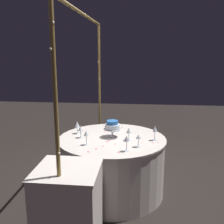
% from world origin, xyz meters
% --- Properties ---
extents(ground_plane, '(12.00, 12.00, 0.00)m').
position_xyz_m(ground_plane, '(0.00, 0.00, 0.00)').
color(ground_plane, black).
extents(decorative_arch, '(2.33, 0.06, 2.22)m').
position_xyz_m(decorative_arch, '(-0.00, 0.33, 1.47)').
color(decorative_arch, olive).
rests_on(decorative_arch, ground).
extents(main_table, '(1.35, 1.35, 0.73)m').
position_xyz_m(main_table, '(0.00, 0.00, 0.37)').
color(main_table, silver).
rests_on(main_table, ground).
extents(side_table, '(0.58, 0.58, 0.76)m').
position_xyz_m(side_table, '(-0.99, 0.30, 0.38)').
color(side_table, silver).
rests_on(side_table, ground).
extents(tiered_cake, '(0.22, 0.22, 0.21)m').
position_xyz_m(tiered_cake, '(0.04, -0.00, 0.87)').
color(tiered_cake, silver).
rests_on(tiered_cake, main_table).
extents(wine_glass_0, '(0.07, 0.07, 0.16)m').
position_xyz_m(wine_glass_0, '(0.14, 0.48, 0.85)').
color(wine_glass_0, silver).
rests_on(wine_glass_0, main_table).
extents(wine_glass_1, '(0.06, 0.06, 0.16)m').
position_xyz_m(wine_glass_1, '(-0.07, -0.21, 0.85)').
color(wine_glass_1, silver).
rests_on(wine_glass_1, main_table).
extents(wine_glass_2, '(0.06, 0.06, 0.18)m').
position_xyz_m(wine_glass_2, '(-0.03, -0.53, 0.87)').
color(wine_glass_2, silver).
rests_on(wine_glass_2, main_table).
extents(wine_glass_3, '(0.06, 0.06, 0.17)m').
position_xyz_m(wine_glass_3, '(-0.28, 0.27, 0.86)').
color(wine_glass_3, silver).
rests_on(wine_glass_3, main_table).
extents(wine_glass_4, '(0.06, 0.06, 0.15)m').
position_xyz_m(wine_glass_4, '(-0.29, -0.33, 0.85)').
color(wine_glass_4, silver).
rests_on(wine_glass_4, main_table).
extents(wine_glass_5, '(0.06, 0.06, 0.15)m').
position_xyz_m(wine_glass_5, '(-0.03, 0.39, 0.85)').
color(wine_glass_5, silver).
rests_on(wine_glass_5, main_table).
extents(wine_glass_6, '(0.06, 0.06, 0.18)m').
position_xyz_m(wine_glass_6, '(-0.43, -0.20, 0.87)').
color(wine_glass_6, silver).
rests_on(wine_glass_6, main_table).
extents(cake_knife, '(0.29, 0.08, 0.01)m').
position_xyz_m(cake_knife, '(0.45, -0.08, 0.74)').
color(cake_knife, silver).
rests_on(cake_knife, main_table).
extents(rose_petal_0, '(0.03, 0.02, 0.00)m').
position_xyz_m(rose_petal_0, '(0.27, 0.12, 0.73)').
color(rose_petal_0, '#EA6B84').
rests_on(rose_petal_0, main_table).
extents(rose_petal_1, '(0.04, 0.03, 0.00)m').
position_xyz_m(rose_petal_1, '(-0.31, 0.07, 0.73)').
color(rose_petal_1, '#EA6B84').
rests_on(rose_petal_1, main_table).
extents(rose_petal_2, '(0.03, 0.02, 0.00)m').
position_xyz_m(rose_petal_2, '(-0.13, -0.51, 0.73)').
color(rose_petal_2, '#EA6B84').
rests_on(rose_petal_2, main_table).
extents(rose_petal_3, '(0.03, 0.03, 0.00)m').
position_xyz_m(rose_petal_3, '(0.47, 0.04, 0.73)').
color(rose_petal_3, '#EA6B84').
rests_on(rose_petal_3, main_table).
extents(rose_petal_4, '(0.03, 0.04, 0.00)m').
position_xyz_m(rose_petal_4, '(0.25, 0.44, 0.73)').
color(rose_petal_4, '#EA6B84').
rests_on(rose_petal_4, main_table).
extents(rose_petal_5, '(0.04, 0.03, 0.00)m').
position_xyz_m(rose_petal_5, '(-0.40, 0.13, 0.73)').
color(rose_petal_5, '#EA6B84').
rests_on(rose_petal_5, main_table).
extents(rose_petal_6, '(0.04, 0.03, 0.00)m').
position_xyz_m(rose_petal_6, '(-0.48, -0.12, 0.73)').
color(rose_petal_6, '#EA6B84').
rests_on(rose_petal_6, main_table).
extents(rose_petal_7, '(0.04, 0.05, 0.00)m').
position_xyz_m(rose_petal_7, '(-0.50, 0.20, 0.73)').
color(rose_petal_7, '#EA6B84').
rests_on(rose_petal_7, main_table).
extents(rose_petal_8, '(0.04, 0.04, 0.00)m').
position_xyz_m(rose_petal_8, '(-0.14, 0.04, 0.73)').
color(rose_petal_8, '#EA6B84').
rests_on(rose_petal_8, main_table).
extents(rose_petal_9, '(0.03, 0.03, 0.00)m').
position_xyz_m(rose_petal_9, '(-0.11, -0.57, 0.73)').
color(rose_petal_9, '#EA6B84').
rests_on(rose_petal_9, main_table).
extents(rose_petal_10, '(0.03, 0.02, 0.00)m').
position_xyz_m(rose_petal_10, '(-0.22, -0.06, 0.73)').
color(rose_petal_10, '#EA6B84').
rests_on(rose_petal_10, main_table).
extents(rose_petal_11, '(0.04, 0.04, 0.00)m').
position_xyz_m(rose_petal_11, '(-0.11, 0.02, 0.73)').
color(rose_petal_11, '#EA6B84').
rests_on(rose_petal_11, main_table).
extents(rose_petal_12, '(0.02, 0.03, 0.00)m').
position_xyz_m(rose_petal_12, '(0.11, 0.36, 0.73)').
color(rose_petal_12, '#EA6B84').
rests_on(rose_petal_12, main_table).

